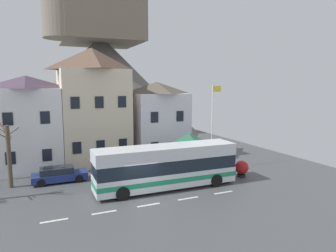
# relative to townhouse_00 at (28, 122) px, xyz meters

# --- Properties ---
(ground_plane) EXTENTS (40.00, 60.00, 0.07)m
(ground_plane) POSITION_rel_townhouse_00_xyz_m (7.41, -12.44, -4.51)
(ground_plane) COLOR #494C4E
(townhouse_00) EXTENTS (5.82, 6.94, 8.96)m
(townhouse_00) POSITION_rel_townhouse_00_xyz_m (0.00, 0.00, 0.00)
(townhouse_00) COLOR white
(townhouse_00) RESTS_ON ground_plane
(townhouse_01) EXTENTS (6.55, 6.93, 11.85)m
(townhouse_01) POSITION_rel_townhouse_00_xyz_m (6.23, -0.01, 1.44)
(townhouse_01) COLOR beige
(townhouse_01) RESTS_ON ground_plane
(townhouse_02) EXTENTS (5.74, 6.04, 8.42)m
(townhouse_02) POSITION_rel_townhouse_00_xyz_m (13.19, -0.45, -0.27)
(townhouse_02) COLOR white
(townhouse_02) RESTS_ON ground_plane
(hilltop_castle) EXTENTS (32.45, 32.45, 23.55)m
(hilltop_castle) POSITION_rel_townhouse_00_xyz_m (11.02, 19.32, 4.39)
(hilltop_castle) COLOR #5E5A54
(hilltop_castle) RESTS_ON ground_plane
(transit_bus) EXTENTS (11.32, 2.79, 3.38)m
(transit_bus) POSITION_rel_townhouse_00_xyz_m (9.87, -10.89, -2.78)
(transit_bus) COLOR silver
(transit_bus) RESTS_ON ground_plane
(bus_shelter) EXTENTS (3.60, 3.60, 3.68)m
(bus_shelter) POSITION_rel_townhouse_00_xyz_m (13.63, -7.35, -1.46)
(bus_shelter) COLOR #473D33
(bus_shelter) RESTS_ON ground_plane
(parked_car_01) EXTENTS (4.62, 2.06, 1.33)m
(parked_car_01) POSITION_rel_townhouse_00_xyz_m (15.80, -5.35, -3.82)
(parked_car_01) COLOR navy
(parked_car_01) RESTS_ON ground_plane
(parked_car_02) EXTENTS (4.40, 1.85, 1.28)m
(parked_car_02) POSITION_rel_townhouse_00_xyz_m (2.22, -5.88, -3.85)
(parked_car_02) COLOR navy
(parked_car_02) RESTS_ON ground_plane
(pedestrian_00) EXTENTS (0.37, 0.35, 1.66)m
(pedestrian_00) POSITION_rel_townhouse_00_xyz_m (16.38, -8.85, -3.56)
(pedestrian_00) COLOR #38332D
(pedestrian_00) RESTS_ON ground_plane
(pedestrian_01) EXTENTS (0.34, 0.34, 1.53)m
(pedestrian_01) POSITION_rel_townhouse_00_xyz_m (13.86, -8.59, -3.58)
(pedestrian_01) COLOR black
(pedestrian_01) RESTS_ON ground_plane
(pedestrian_02) EXTENTS (0.35, 0.30, 1.55)m
(pedestrian_02) POSITION_rel_townhouse_00_xyz_m (16.20, -10.19, -3.66)
(pedestrian_02) COLOR #38332D
(pedestrian_02) RESTS_ON ground_plane
(pedestrian_03) EXTENTS (0.33, 0.33, 1.64)m
(pedestrian_03) POSITION_rel_townhouse_00_xyz_m (17.78, -8.76, -3.60)
(pedestrian_03) COLOR #2D2D38
(pedestrian_03) RESTS_ON ground_plane
(public_bench) EXTENTS (1.70, 0.48, 0.87)m
(public_bench) POSITION_rel_townhouse_00_xyz_m (11.85, -5.26, -4.01)
(public_bench) COLOR #473828
(public_bench) RESTS_ON ground_plane
(flagpole) EXTENTS (0.95, 0.10, 8.06)m
(flagpole) POSITION_rel_townhouse_00_xyz_m (16.04, -7.64, 0.13)
(flagpole) COLOR silver
(flagpole) RESTS_ON ground_plane
(harbour_buoy) EXTENTS (1.20, 1.20, 1.45)m
(harbour_buoy) POSITION_rel_townhouse_00_xyz_m (17.13, -10.81, -3.68)
(harbour_buoy) COLOR black
(harbour_buoy) RESTS_ON ground_plane
(bare_tree_02) EXTENTS (1.87, 1.45, 5.25)m
(bare_tree_02) POSITION_rel_townhouse_00_xyz_m (-1.38, -5.84, -1.85)
(bare_tree_02) COLOR brown
(bare_tree_02) RESTS_ON ground_plane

